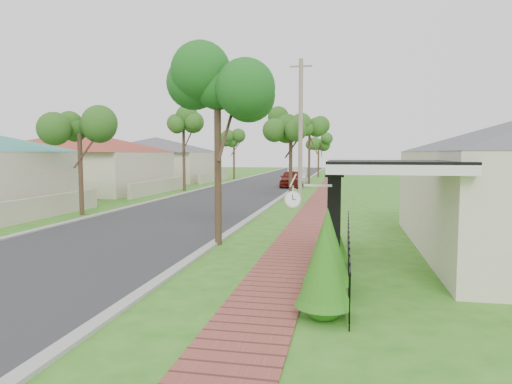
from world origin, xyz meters
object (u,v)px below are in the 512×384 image
Objects in this scene: near_tree at (217,96)px; station_clock at (295,198)px; parked_car_white at (297,176)px; porch_post at (334,233)px; parked_car_red at (291,179)px; utility_pole at (301,132)px.

station_clock is at bearing -53.38° from near_tree.
parked_car_white is 31.91m from station_clock.
parked_car_red is (-4.39, 28.41, -0.39)m from porch_post.
utility_pole reaches higher than parked_car_red.
utility_pole is at bearing -83.71° from parked_car_red.
utility_pole reaches higher than porch_post.
porch_post reaches higher than station_clock.
near_tree is at bearing -97.55° from utility_pole.
parked_car_red is 25.24m from near_tree.
porch_post reaches higher than parked_car_white.
station_clock is at bearing -154.84° from porch_post.
station_clock is (2.90, -3.90, -2.77)m from near_tree.
porch_post is 0.31× the size of utility_pole.
parked_car_white is at bearing 90.82° from near_tree.
parked_car_white is at bearing 96.57° from utility_pole.
porch_post is 0.43× the size of near_tree.
utility_pole reaches higher than parked_car_white.
parked_car_red is 2.91m from parked_car_white.
parked_car_red is at bearing 98.78° from porch_post.
near_tree is 5.68× the size of station_clock.
near_tree is at bearing 136.98° from porch_post.
parked_car_white is (-4.15, 31.32, -0.32)m from porch_post.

